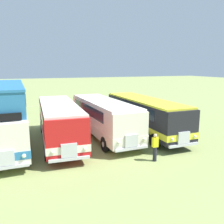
% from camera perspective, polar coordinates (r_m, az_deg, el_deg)
% --- Properties ---
extents(bus_fifth_in_row, '(2.70, 11.33, 4.49)m').
position_cam_1_polar(bus_fifth_in_row, '(18.61, -24.10, 0.00)').
color(bus_fifth_in_row, silver).
rests_on(bus_fifth_in_row, ground).
extents(bus_sixth_in_row, '(3.09, 10.28, 2.99)m').
position_cam_1_polar(bus_sixth_in_row, '(18.23, -12.64, -1.83)').
color(bus_sixth_in_row, red).
rests_on(bus_sixth_in_row, ground).
extents(bus_seventh_in_row, '(2.78, 10.12, 2.99)m').
position_cam_1_polar(bus_seventh_in_row, '(19.30, -2.15, -0.86)').
color(bus_seventh_in_row, silver).
rests_on(bus_seventh_in_row, ground).
extents(bus_eighth_in_row, '(2.62, 10.75, 2.99)m').
position_cam_1_polar(bus_eighth_in_row, '(20.48, 7.69, -0.25)').
color(bus_eighth_in_row, black).
rests_on(bus_eighth_in_row, ground).
extents(marshal_person, '(0.36, 0.24, 1.73)m').
position_cam_1_polar(marshal_person, '(14.73, 10.31, -8.32)').
color(marshal_person, '#23232D').
rests_on(marshal_person, ground).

